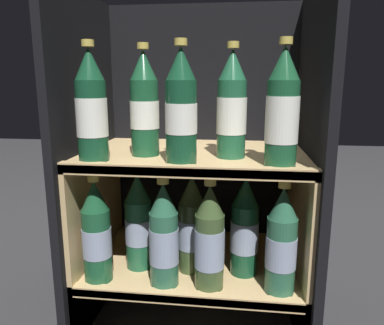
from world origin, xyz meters
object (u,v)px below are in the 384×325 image
bottle_lower_front_1 (164,238)px  bottle_lower_back_2 (245,229)px  bottle_upper_back_1 (232,108)px  bottle_lower_front_2 (210,241)px  bottle_upper_front_1 (181,109)px  bottle_lower_back_0 (138,224)px  bottle_upper_back_0 (144,106)px  bottle_upper_front_0 (91,109)px  bottle_lower_back_1 (191,226)px  bottle_lower_front_0 (97,234)px  bottle_lower_front_3 (281,244)px  bottle_upper_front_2 (282,111)px

bottle_lower_front_1 → bottle_lower_back_2: same height
bottle_upper_back_1 → bottle_lower_front_2: size_ratio=1.00×
bottle_lower_front_2 → bottle_upper_back_1: bearing=61.5°
bottle_lower_back_2 → bottle_lower_front_2: bearing=-136.1°
bottle_upper_front_1 → bottle_lower_back_0: (-0.12, 0.08, -0.29)m
bottle_upper_back_0 → bottle_upper_back_1: same height
bottle_upper_front_0 → bottle_lower_back_0: (0.07, 0.08, -0.29)m
bottle_upper_back_0 → bottle_lower_front_2: size_ratio=1.00×
bottle_upper_front_0 → bottle_lower_back_1: size_ratio=1.00×
bottle_lower_front_0 → bottle_upper_back_1: bearing=14.0°
bottle_upper_front_0 → bottle_upper_front_1: same height
bottle_upper_back_0 → bottle_lower_front_1: bottle_upper_back_0 is taller
bottle_lower_front_2 → bottle_lower_back_2: same height
bottle_lower_front_3 → bottle_lower_back_2: same height
bottle_upper_front_1 → bottle_lower_back_1: (0.01, 0.08, -0.29)m
bottle_upper_back_1 → bottle_lower_front_2: bearing=-118.5°
bottle_upper_back_0 → bottle_lower_front_0: (-0.10, -0.08, -0.29)m
bottle_lower_front_3 → bottle_lower_front_0: bearing=180.0°
bottle_lower_back_1 → bottle_upper_back_0: bearing=180.0°
bottle_lower_front_2 → bottle_lower_back_1: 0.09m
bottle_lower_back_1 → bottle_lower_back_2: bearing=-0.0°
bottle_upper_back_0 → bottle_lower_back_0: bearing=180.0°
bottle_lower_front_3 → bottle_lower_back_0: 0.35m
bottle_upper_front_2 → bottle_upper_back_1: bearing=143.8°
bottle_upper_back_0 → bottle_lower_front_2: (0.16, -0.08, -0.29)m
bottle_upper_front_0 → bottle_upper_back_1: 0.31m
bottle_upper_front_2 → bottle_lower_back_2: size_ratio=1.00×
bottle_upper_front_1 → bottle_lower_front_2: (0.06, 0.00, -0.29)m
bottle_upper_front_1 → bottle_lower_front_3: (0.22, -0.00, -0.29)m
bottle_lower_front_0 → bottle_lower_front_1: (0.16, 0.00, -0.00)m
bottle_lower_front_2 → bottle_lower_back_1: (-0.05, 0.08, 0.00)m
bottle_lower_front_1 → bottle_lower_front_2: bearing=0.0°
bottle_upper_front_2 → bottle_upper_back_0: (-0.30, 0.08, 0.00)m
bottle_upper_front_2 → bottle_lower_front_3: bottle_upper_front_2 is taller
bottle_lower_front_0 → bottle_lower_back_0: (0.08, 0.08, 0.00)m
bottle_upper_front_1 → bottle_lower_front_1: bottle_upper_front_1 is taller
bottle_upper_front_1 → bottle_lower_front_0: (-0.20, 0.00, -0.29)m
bottle_upper_front_1 → bottle_upper_front_2: bearing=0.0°
bottle_lower_back_2 → bottle_upper_front_2: bearing=-48.9°
bottle_lower_front_0 → bottle_lower_back_0: same height
bottle_lower_front_0 → bottle_lower_back_0: 0.11m
bottle_upper_back_0 → bottle_lower_front_3: bottle_upper_back_0 is taller
bottle_lower_front_0 → bottle_lower_back_0: bearing=43.6°
bottle_upper_front_0 → bottle_lower_front_1: 0.33m
bottle_upper_front_0 → bottle_upper_front_1: bearing=0.0°
bottle_upper_front_2 → bottle_lower_front_0: bottle_upper_front_2 is taller
bottle_upper_back_1 → bottle_lower_front_3: (0.12, -0.08, -0.29)m
bottle_lower_front_3 → bottle_lower_back_1: 0.22m
bottle_lower_front_0 → bottle_lower_back_2: 0.35m
bottle_lower_front_3 → bottle_lower_back_1: bearing=160.1°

